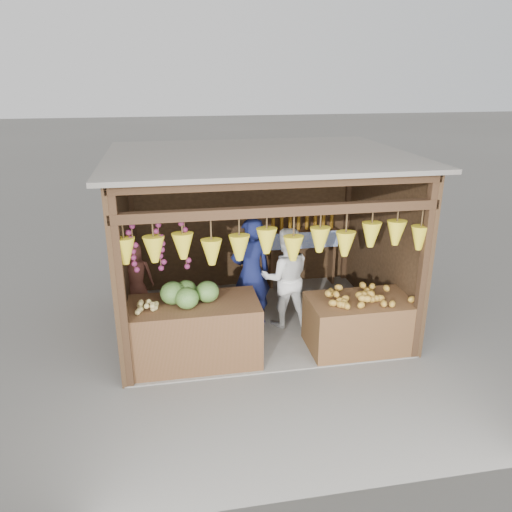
{
  "coord_description": "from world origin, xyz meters",
  "views": [
    {
      "loc": [
        -1.33,
        -7.03,
        3.75
      ],
      "look_at": [
        -0.06,
        -0.1,
        1.15
      ],
      "focal_mm": 35.0,
      "sensor_mm": 36.0,
      "label": 1
    }
  ],
  "objects_px": {
    "man_standing": "(251,273)",
    "vendor_seated": "(136,277)",
    "counter_right": "(360,324)",
    "woman_standing": "(285,277)",
    "counter_left": "(195,333)"
  },
  "relations": [
    {
      "from": "counter_left",
      "to": "counter_right",
      "type": "bearing_deg",
      "value": -0.98
    },
    {
      "from": "vendor_seated",
      "to": "man_standing",
      "type": "bearing_deg",
      "value": 168.84
    },
    {
      "from": "woman_standing",
      "to": "vendor_seated",
      "type": "xyz_separation_m",
      "value": [
        -2.26,
        0.42,
        0.01
      ]
    },
    {
      "from": "counter_right",
      "to": "woman_standing",
      "type": "relative_size",
      "value": 0.93
    },
    {
      "from": "man_standing",
      "to": "vendor_seated",
      "type": "bearing_deg",
      "value": -22.84
    },
    {
      "from": "counter_right",
      "to": "vendor_seated",
      "type": "bearing_deg",
      "value": 157.61
    },
    {
      "from": "counter_left",
      "to": "counter_right",
      "type": "xyz_separation_m",
      "value": [
        2.34,
        -0.04,
        -0.07
      ]
    },
    {
      "from": "counter_left",
      "to": "vendor_seated",
      "type": "bearing_deg",
      "value": 122.67
    },
    {
      "from": "woman_standing",
      "to": "counter_left",
      "type": "bearing_deg",
      "value": 34.01
    },
    {
      "from": "counter_right",
      "to": "counter_left",
      "type": "bearing_deg",
      "value": 179.02
    },
    {
      "from": "woman_standing",
      "to": "vendor_seated",
      "type": "distance_m",
      "value": 2.29
    },
    {
      "from": "counter_right",
      "to": "woman_standing",
      "type": "height_order",
      "value": "woman_standing"
    },
    {
      "from": "man_standing",
      "to": "vendor_seated",
      "type": "distance_m",
      "value": 1.77
    },
    {
      "from": "man_standing",
      "to": "woman_standing",
      "type": "distance_m",
      "value": 0.53
    },
    {
      "from": "man_standing",
      "to": "counter_left",
      "type": "bearing_deg",
      "value": 32.66
    }
  ]
}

